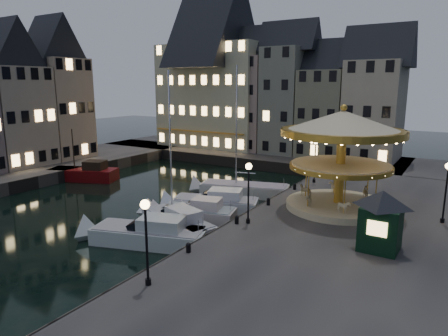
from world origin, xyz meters
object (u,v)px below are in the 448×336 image
Objects in this scene: streetlamp_c at (315,155)px; bollard_a at (188,247)px; carousel at (342,141)px; motorboat_e at (211,204)px; ticket_kiosk at (382,210)px; streetlamp_d at (447,184)px; streetlamp_b at (248,184)px; motorboat_c at (175,221)px; motorboat_b at (144,234)px; bollard_d at (295,186)px; motorboat_d at (194,214)px; streetlamp_a at (146,230)px; bollard_b at (237,219)px; bollard_c at (268,201)px; motorboat_f at (239,190)px; red_fishing_boat at (85,174)px.

streetlamp_c is 19.66m from bollard_a.
motorboat_e is at bearing -167.49° from carousel.
bollard_a is 11.09m from ticket_kiosk.
streetlamp_d is 7.53m from ticket_kiosk.
streetlamp_b is 0.39× the size of motorboat_c.
motorboat_c is (0.17, 3.11, 0.03)m from motorboat_b.
ticket_kiosk reaches higher than motorboat_b.
bollard_a is at bearing -146.39° from ticket_kiosk.
motorboat_d is (-4.93, -8.68, -0.97)m from bollard_d.
ticket_kiosk is at bearing 49.81° from streetlamp_a.
streetlamp_a is at bearing -81.47° from bollard_a.
motorboat_c is 2.24m from motorboat_d.
bollard_d is at bearing 91.72° from streetlamp_a.
streetlamp_b is 7.83m from motorboat_b.
carousel reaches higher than streetlamp_b.
bollard_d is 0.14× the size of ticket_kiosk.
streetlamp_b is 7.32× the size of bollard_a.
motorboat_b is (-5.21, 1.98, -0.96)m from bollard_a.
motorboat_d is 0.76× the size of carousel.
bollard_b is 5.00m from bollard_c.
bollard_c is at bearing -93.81° from streetlamp_c.
motorboat_b is at bearing -92.98° from motorboat_d.
streetlamp_c is 0.39× the size of motorboat_c.
motorboat_c is (-5.04, -5.41, -0.93)m from bollard_c.
streetlamp_a is 13.05m from motorboat_d.
bollard_c is 0.05× the size of motorboat_f.
streetlamp_b and streetlamp_c have the same top height.
red_fishing_boat is (-24.04, 6.18, -3.32)m from streetlamp_b.
motorboat_f reaches higher than bollard_c.
bollard_b is 7.12m from motorboat_e.
motorboat_e is 18.32m from red_fishing_boat.
red_fishing_boat is at bearing -178.67° from streetlamp_d.
streetlamp_c is 8.06m from motorboat_f.
motorboat_c is at bearing -175.32° from bollard_b.
motorboat_d is (0.28, 5.35, -0.01)m from motorboat_b.
red_fishing_boat is at bearing 152.54° from bollard_a.
red_fishing_boat is at bearing 158.92° from motorboat_c.
bollard_c is 7.45m from motorboat_c.
streetlamp_d is 18.99m from motorboat_c.
motorboat_b is 1.11× the size of red_fishing_boat.
motorboat_f is (-17.59, 2.87, -3.49)m from streetlamp_d.
bollard_a is at bearing 98.53° from streetlamp_a.
bollard_a is at bearing -91.76° from streetlamp_c.
bollard_b is at bearing 90.00° from bollard_a.
motorboat_f reaches higher than motorboat_d.
bollard_c is 10.04m from motorboat_b.
bollard_a is 5.50m from bollard_b.
streetlamp_d is 7.32× the size of bollard_a.
motorboat_f is 3.19× the size of ticket_kiosk.
motorboat_f reaches higher than streetlamp_c.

